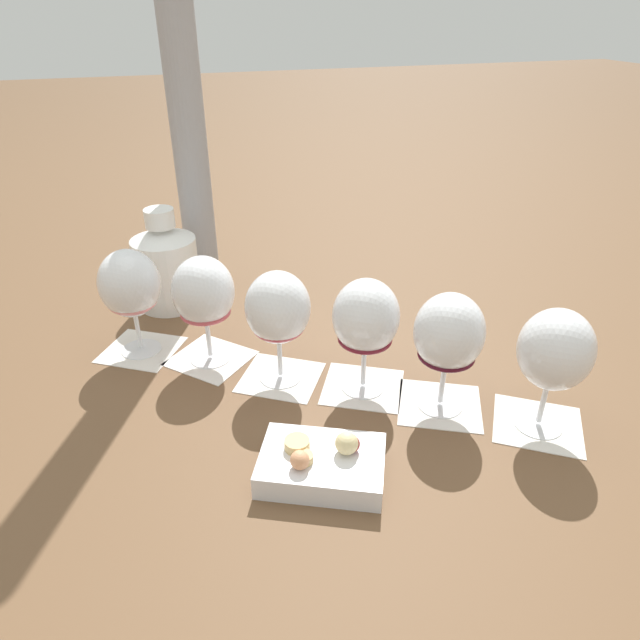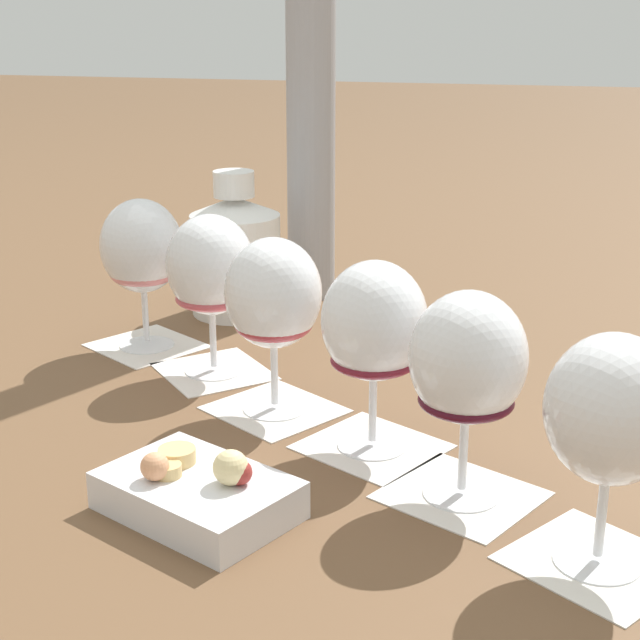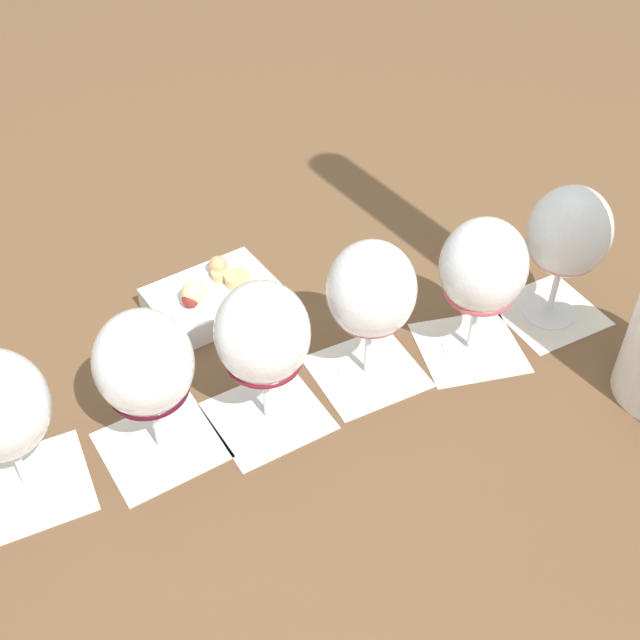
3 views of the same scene
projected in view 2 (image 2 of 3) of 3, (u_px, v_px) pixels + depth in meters
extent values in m
plane|color=brown|center=(320.00, 428.00, 0.93)|extent=(8.00, 8.00, 0.00)
cube|color=silver|center=(147.00, 345.00, 1.15)|extent=(0.15, 0.15, 0.00)
cube|color=silver|center=(214.00, 371.00, 1.07)|extent=(0.16, 0.16, 0.00)
cube|color=silver|center=(275.00, 409.00, 0.97)|extent=(0.15, 0.15, 0.00)
cube|color=silver|center=(372.00, 446.00, 0.89)|extent=(0.15, 0.15, 0.00)
cube|color=silver|center=(461.00, 495.00, 0.80)|extent=(0.15, 0.15, 0.00)
cube|color=silver|center=(597.00, 562.00, 0.71)|extent=(0.15, 0.16, 0.00)
cylinder|color=white|center=(147.00, 342.00, 1.15)|extent=(0.06, 0.06, 0.01)
cylinder|color=white|center=(145.00, 313.00, 1.14)|extent=(0.01, 0.01, 0.07)
ellipsoid|color=white|center=(141.00, 246.00, 1.11)|extent=(0.09, 0.09, 0.11)
ellipsoid|color=pink|center=(143.00, 271.00, 1.12)|extent=(0.08, 0.08, 0.04)
cylinder|color=white|center=(214.00, 368.00, 1.07)|extent=(0.06, 0.06, 0.01)
cylinder|color=white|center=(213.00, 336.00, 1.06)|extent=(0.01, 0.01, 0.07)
ellipsoid|color=white|center=(210.00, 265.00, 1.03)|extent=(0.09, 0.09, 0.11)
ellipsoid|color=#C74C57|center=(212.00, 298.00, 1.04)|extent=(0.08, 0.08, 0.02)
cylinder|color=white|center=(275.00, 405.00, 0.97)|extent=(0.06, 0.06, 0.01)
cylinder|color=white|center=(274.00, 371.00, 0.96)|extent=(0.01, 0.01, 0.07)
ellipsoid|color=white|center=(273.00, 293.00, 0.93)|extent=(0.09, 0.09, 0.11)
ellipsoid|color=#A7323C|center=(274.00, 322.00, 0.94)|extent=(0.08, 0.08, 0.04)
cylinder|color=white|center=(372.00, 442.00, 0.89)|extent=(0.06, 0.06, 0.01)
cylinder|color=white|center=(373.00, 405.00, 0.88)|extent=(0.01, 0.01, 0.07)
ellipsoid|color=white|center=(374.00, 321.00, 0.85)|extent=(0.09, 0.09, 0.11)
ellipsoid|color=maroon|center=(374.00, 361.00, 0.86)|extent=(0.08, 0.08, 0.02)
cylinder|color=white|center=(461.00, 491.00, 0.80)|extent=(0.06, 0.06, 0.01)
cylinder|color=white|center=(463.00, 450.00, 0.79)|extent=(0.01, 0.01, 0.07)
ellipsoid|color=white|center=(468.00, 358.00, 0.77)|extent=(0.09, 0.09, 0.11)
ellipsoid|color=#450C1C|center=(466.00, 401.00, 0.78)|extent=(0.08, 0.08, 0.02)
cylinder|color=white|center=(597.00, 558.00, 0.71)|extent=(0.06, 0.06, 0.01)
cylinder|color=white|center=(602.00, 513.00, 0.70)|extent=(0.01, 0.01, 0.07)
ellipsoid|color=white|center=(612.00, 409.00, 0.67)|extent=(0.09, 0.09, 0.11)
ellipsoid|color=black|center=(609.00, 444.00, 0.68)|extent=(0.08, 0.08, 0.04)
cylinder|color=white|center=(236.00, 264.00, 1.26)|extent=(0.11, 0.11, 0.13)
cone|color=white|center=(234.00, 206.00, 1.23)|extent=(0.11, 0.11, 0.02)
cylinder|color=white|center=(234.00, 184.00, 1.22)|extent=(0.05, 0.05, 0.03)
cube|color=silver|center=(198.00, 495.00, 0.77)|extent=(0.15, 0.18, 0.03)
cylinder|color=#DBB775|center=(168.00, 470.00, 0.77)|extent=(0.02, 0.02, 0.01)
sphere|color=tan|center=(155.00, 466.00, 0.76)|extent=(0.02, 0.02, 0.02)
sphere|color=beige|center=(231.00, 467.00, 0.75)|extent=(0.03, 0.03, 0.03)
sphere|color=maroon|center=(239.00, 472.00, 0.75)|extent=(0.02, 0.02, 0.02)
cylinder|color=#DBB775|center=(177.00, 455.00, 0.79)|extent=(0.03, 0.03, 0.01)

